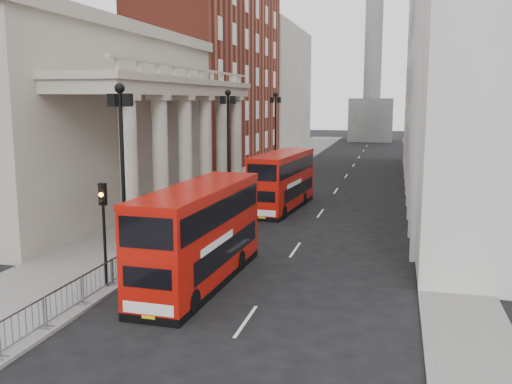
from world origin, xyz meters
TOP-DOWN VIEW (x-y plane):
  - ground at (0.00, 0.00)m, footprint 260.00×260.00m
  - sidewalk_west at (-3.00, 30.00)m, footprint 6.00×140.00m
  - sidewalk_east at (13.50, 30.00)m, footprint 3.00×140.00m
  - kerb at (-0.05, 30.00)m, footprint 0.20×140.00m
  - portico_building at (-10.50, 18.00)m, footprint 9.00×28.00m
  - brick_building at (-10.50, 48.00)m, footprint 9.00×32.00m
  - west_building_far at (-10.50, 80.00)m, footprint 9.00×30.00m
  - east_building at (16.00, 32.00)m, footprint 8.00×55.00m
  - monument_column at (6.00, 92.00)m, footprint 8.00×8.00m
  - lamp_post_south at (-0.60, 4.00)m, footprint 1.05×0.44m
  - lamp_post_mid at (-0.60, 20.00)m, footprint 1.05×0.44m
  - lamp_post_north at (-0.60, 36.00)m, footprint 1.05×0.44m
  - traffic_light at (-0.50, 1.98)m, footprint 0.28×0.33m
  - crowd_barriers at (-0.35, 2.23)m, footprint 0.50×18.75m
  - bus_near at (3.01, 3.64)m, footprint 2.72×9.77m
  - bus_far at (3.14, 20.93)m, footprint 3.09×9.52m
  - pedestrian_a at (-4.66, 13.00)m, footprint 0.68×0.61m
  - pedestrian_b at (-4.24, 16.37)m, footprint 1.05×0.97m
  - pedestrian_c at (-2.77, 22.38)m, footprint 0.95×0.72m

SIDE VIEW (x-z plane):
  - ground at x=0.00m, z-range 0.00..0.00m
  - sidewalk_west at x=-3.00m, z-range 0.00..0.12m
  - sidewalk_east at x=13.50m, z-range 0.00..0.12m
  - kerb at x=-0.05m, z-range 0.00..0.14m
  - crowd_barriers at x=-0.35m, z-range 0.12..1.22m
  - pedestrian_a at x=-4.66m, z-range 0.12..1.67m
  - pedestrian_b at x=-4.24m, z-range 0.12..1.84m
  - pedestrian_c at x=-2.77m, z-range 0.12..1.87m
  - bus_far at x=3.14m, z-range 0.09..4.13m
  - bus_near at x=3.01m, z-range 0.09..4.27m
  - traffic_light at x=-0.50m, z-range 0.96..5.26m
  - lamp_post_south at x=-0.60m, z-range 0.75..9.07m
  - lamp_post_mid at x=-0.60m, z-range 0.75..9.07m
  - lamp_post_north at x=-0.60m, z-range 0.75..9.07m
  - portico_building at x=-10.50m, z-range 0.00..12.00m
  - west_building_far at x=-10.50m, z-range 0.00..20.00m
  - brick_building at x=-10.50m, z-range 0.00..22.00m
  - east_building at x=16.00m, z-range 0.00..25.00m
  - monument_column at x=6.00m, z-range -11.12..43.08m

